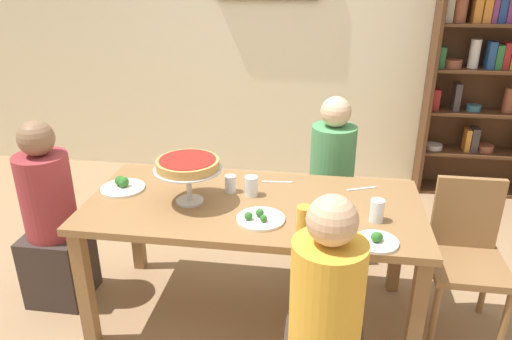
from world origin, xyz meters
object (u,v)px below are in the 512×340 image
at_px(dining_table, 253,217).
at_px(water_glass_clear_near, 251,186).
at_px(beer_glass_amber_short, 304,222).
at_px(water_glass_clear_far, 230,184).
at_px(diner_near_right, 324,337).
at_px(salad_plate_far_diner, 377,241).
at_px(salad_plate_near_diner, 123,186).
at_px(bookshelf, 500,61).
at_px(cutlery_knife_near, 277,182).
at_px(salad_plate_spare, 260,218).
at_px(chair_head_east, 466,250).
at_px(diner_head_west, 53,227).
at_px(water_glass_clear_spare, 377,211).
at_px(cutlery_fork_near, 362,189).
at_px(diner_far_right, 331,190).
at_px(beer_glass_amber_tall, 192,162).
at_px(deep_dish_pizza_stand, 188,166).

distance_m(dining_table, water_glass_clear_near, 0.17).
bearing_deg(beer_glass_amber_short, water_glass_clear_far, 135.18).
height_order(diner_near_right, salad_plate_far_diner, diner_near_right).
distance_m(salad_plate_near_diner, water_glass_clear_near, 0.74).
height_order(bookshelf, diner_near_right, bookshelf).
bearing_deg(diner_near_right, cutlery_knife_near, 17.35).
relative_size(bookshelf, salad_plate_spare, 8.99).
height_order(bookshelf, salad_plate_far_diner, bookshelf).
bearing_deg(dining_table, diner_near_right, -59.85).
xyz_separation_m(chair_head_east, beer_glass_amber_short, (-0.88, -0.42, 0.33)).
distance_m(salad_plate_spare, beer_glass_amber_short, 0.27).
relative_size(diner_near_right, diner_head_west, 1.00).
xyz_separation_m(dining_table, beer_glass_amber_short, (0.29, -0.32, 0.17)).
relative_size(bookshelf, salad_plate_far_diner, 10.83).
distance_m(salad_plate_spare, cutlery_knife_near, 0.47).
height_order(dining_table, water_glass_clear_spare, water_glass_clear_spare).
distance_m(salad_plate_far_diner, cutlery_fork_near, 0.59).
relative_size(beer_glass_amber_short, water_glass_clear_spare, 1.38).
xyz_separation_m(water_glass_clear_near, cutlery_knife_near, (0.12, 0.19, -0.05)).
distance_m(bookshelf, diner_near_right, 3.11).
height_order(salad_plate_spare, water_glass_clear_far, water_glass_clear_far).
distance_m(diner_near_right, cutlery_knife_near, 1.06).
relative_size(diner_head_west, salad_plate_near_diner, 4.59).
height_order(dining_table, salad_plate_far_diner, salad_plate_far_diner).
xyz_separation_m(bookshelf, water_glass_clear_spare, (-1.13, -2.12, -0.38)).
bearing_deg(water_glass_clear_spare, cutlery_knife_near, 144.27).
bearing_deg(diner_far_right, beer_glass_amber_short, -7.26).
bearing_deg(water_glass_clear_far, diner_far_right, 48.03).
bearing_deg(diner_far_right, cutlery_fork_near, 18.46).
xyz_separation_m(dining_table, diner_head_west, (-1.20, -0.01, -0.16)).
relative_size(dining_table, salad_plate_far_diner, 8.87).
bearing_deg(water_glass_clear_far, bookshelf, 44.58).
bearing_deg(water_glass_clear_near, diner_near_right, -61.32).
xyz_separation_m(dining_table, salad_plate_far_diner, (0.63, -0.33, 0.10)).
bearing_deg(beer_glass_amber_short, cutlery_knife_near, 107.48).
relative_size(dining_table, chair_head_east, 2.08).
xyz_separation_m(salad_plate_near_diner, cutlery_fork_near, (1.36, 0.20, -0.02)).
distance_m(diner_far_right, beer_glass_amber_tall, 1.01).
bearing_deg(chair_head_east, diner_near_right, 46.39).
xyz_separation_m(deep_dish_pizza_stand, water_glass_clear_near, (0.32, 0.13, -0.15)).
height_order(dining_table, deep_dish_pizza_stand, deep_dish_pizza_stand).
bearing_deg(deep_dish_pizza_stand, water_glass_clear_near, 21.96).
bearing_deg(dining_table, salad_plate_near_diner, 175.40).
bearing_deg(bookshelf, chair_head_east, -107.61).
xyz_separation_m(water_glass_clear_spare, cutlery_fork_near, (-0.05, 0.37, -0.06)).
xyz_separation_m(salad_plate_near_diner, beer_glass_amber_short, (1.06, -0.38, 0.06)).
xyz_separation_m(chair_head_east, salad_plate_spare, (-1.10, -0.29, 0.27)).
bearing_deg(dining_table, chair_head_east, 4.79).
xyz_separation_m(dining_table, cutlery_knife_near, (0.10, 0.28, 0.09)).
distance_m(salad_plate_near_diner, salad_plate_spare, 0.87).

